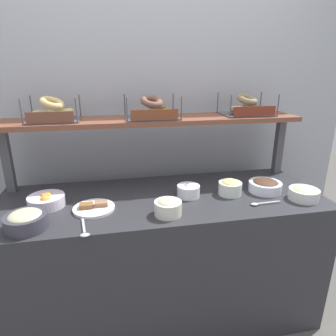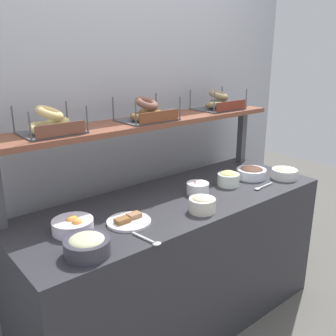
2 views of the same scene
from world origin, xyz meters
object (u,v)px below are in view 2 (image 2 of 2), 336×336
at_px(serving_spoon_by_edge, 261,187).
at_px(bagel_basket_cinnamon_raisin, 147,113).
at_px(bowl_fruit_salad, 73,225).
at_px(bowl_scallion_spread, 285,173).
at_px(bowl_potato_salad, 202,203).
at_px(serving_plate_white, 129,221).
at_px(serving_spoon_near_plate, 151,241).
at_px(bowl_tuna_salad, 87,245).
at_px(bowl_egg_salad, 228,178).
at_px(bagel_basket_plain, 50,124).
at_px(bowl_chocolate_spread, 251,172).
at_px(bagel_basket_poppy, 218,103).
at_px(bowl_beet_salad, 198,188).

relative_size(serving_spoon_by_edge, bagel_basket_cinnamon_raisin, 0.55).
height_order(bowl_fruit_salad, bowl_scallion_spread, same).
xyz_separation_m(bowl_potato_salad, serving_plate_white, (-0.38, 0.14, -0.04)).
bearing_deg(bagel_basket_cinnamon_raisin, bowl_scallion_spread, -27.89).
bearing_deg(serving_spoon_near_plate, bowl_fruit_salad, 124.82).
distance_m(bowl_tuna_salad, bagel_basket_cinnamon_raisin, 0.94).
xyz_separation_m(bowl_egg_salad, serving_plate_white, (-0.80, -0.05, -0.04)).
height_order(serving_plate_white, serving_spoon_by_edge, serving_plate_white).
distance_m(bowl_fruit_salad, bowl_tuna_salad, 0.24).
distance_m(bowl_fruit_salad, serving_plate_white, 0.27).
bearing_deg(bowl_tuna_salad, bagel_basket_cinnamon_raisin, 35.08).
relative_size(bowl_potato_salad, serving_spoon_by_edge, 0.79).
bearing_deg(bagel_basket_cinnamon_raisin, bagel_basket_plain, 177.87).
distance_m(bowl_potato_salad, bagel_basket_cinnamon_raisin, 0.64).
distance_m(bowl_scallion_spread, serving_spoon_by_edge, 0.28).
bearing_deg(bowl_potato_salad, bowl_scallion_spread, 2.39).
relative_size(bowl_chocolate_spread, bowl_fruit_salad, 1.01).
bearing_deg(serving_plate_white, bowl_potato_salad, -19.44).
relative_size(bowl_tuna_salad, bagel_basket_cinnamon_raisin, 0.60).
relative_size(serving_spoon_by_edge, bagel_basket_poppy, 0.55).
distance_m(bowl_tuna_salad, bagel_basket_plain, 0.67).
distance_m(bowl_egg_salad, bagel_basket_cinnamon_raisin, 0.67).
distance_m(bowl_egg_salad, serving_plate_white, 0.81).
height_order(bowl_fruit_salad, serving_spoon_by_edge, bowl_fruit_salad).
height_order(serving_plate_white, serving_spoon_near_plate, serving_plate_white).
bearing_deg(bowl_tuna_salad, bagel_basket_poppy, 20.81).
relative_size(bowl_fruit_salad, bowl_beet_salad, 1.46).
bearing_deg(bowl_egg_salad, bagel_basket_cinnamon_raisin, 146.47).
bearing_deg(bagel_basket_poppy, serving_plate_white, -160.47).
relative_size(bowl_egg_salad, bagel_basket_poppy, 0.42).
xyz_separation_m(bowl_tuna_salad, bowl_beet_salad, (0.85, 0.21, -0.01)).
xyz_separation_m(bowl_fruit_salad, serving_spoon_near_plate, (0.22, -0.32, -0.03)).
bearing_deg(bagel_basket_cinnamon_raisin, bowl_beet_salad, -56.63).
bearing_deg(bagel_basket_plain, bowl_tuna_salad, -100.65).
height_order(bowl_beet_salad, serving_spoon_near_plate, bowl_beet_salad).
height_order(serving_plate_white, bagel_basket_plain, bagel_basket_plain).
xyz_separation_m(bowl_potato_salad, bagel_basket_plain, (-0.60, 0.49, 0.43)).
relative_size(bowl_chocolate_spread, bowl_potato_salad, 1.39).
bearing_deg(serving_plate_white, bowl_chocolate_spread, 2.71).
bearing_deg(bowl_tuna_salad, bowl_egg_salad, 9.84).
relative_size(bowl_beet_salad, bagel_basket_poppy, 0.41).
xyz_separation_m(bowl_egg_salad, bowl_beet_salad, (-0.26, 0.02, -0.01)).
relative_size(bowl_scallion_spread, serving_spoon_near_plate, 0.98).
xyz_separation_m(bowl_scallion_spread, bowl_beet_salad, (-0.65, 0.17, -0.00)).
relative_size(serving_plate_white, bagel_basket_poppy, 0.67).
xyz_separation_m(bagel_basket_cinnamon_raisin, bagel_basket_poppy, (0.64, 0.03, 0.00)).
relative_size(bowl_beet_salad, serving_plate_white, 0.61).
height_order(bowl_tuna_salad, bagel_basket_plain, bagel_basket_plain).
height_order(bowl_chocolate_spread, bowl_egg_salad, bowl_egg_salad).
xyz_separation_m(bowl_chocolate_spread, bowl_egg_salad, (-0.23, 0.00, 0.01)).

